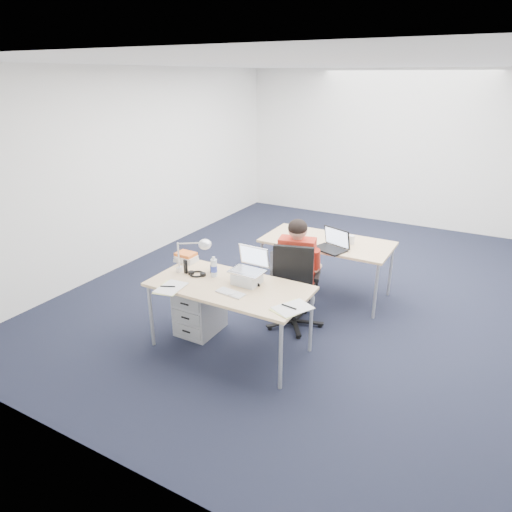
{
  "coord_description": "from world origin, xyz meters",
  "views": [
    {
      "loc": [
        1.84,
        -5.25,
        2.68
      ],
      "look_at": [
        -0.39,
        -1.24,
        0.85
      ],
      "focal_mm": 32.0,
      "sensor_mm": 36.0,
      "label": 1
    }
  ],
  "objects_px": {
    "silver_laptop": "(247,267)",
    "computer_mouse": "(231,294)",
    "drawer_pedestal_far": "(292,268)",
    "cordless_phone": "(186,267)",
    "desk_far": "(327,244)",
    "seated_person": "(299,270)",
    "wireless_keyboard": "(231,293)",
    "drawer_pedestal_near": "(200,308)",
    "dark_laptop": "(330,240)",
    "desk_near": "(229,289)",
    "can_koozie": "(213,268)",
    "book_stack": "(186,257)",
    "office_chair": "(294,303)",
    "water_bottle": "(214,267)",
    "desk_lamp": "(189,254)",
    "bear_figurine": "(214,264)",
    "headphones": "(197,274)",
    "far_cup": "(351,240)",
    "sunglasses": "(255,285)"
  },
  "relations": [
    {
      "from": "wireless_keyboard",
      "to": "far_cup",
      "type": "xyz_separation_m",
      "value": [
        0.58,
        1.9,
        0.05
      ]
    },
    {
      "from": "desk_lamp",
      "to": "desk_near",
      "type": "bearing_deg",
      "value": -5.42
    },
    {
      "from": "drawer_pedestal_far",
      "to": "dark_laptop",
      "type": "distance_m",
      "value": 0.88
    },
    {
      "from": "office_chair",
      "to": "water_bottle",
      "type": "relative_size",
      "value": 4.8
    },
    {
      "from": "desk_lamp",
      "to": "dark_laptop",
      "type": "relative_size",
      "value": 1.21
    },
    {
      "from": "silver_laptop",
      "to": "computer_mouse",
      "type": "bearing_deg",
      "value": -87.86
    },
    {
      "from": "headphones",
      "to": "far_cup",
      "type": "relative_size",
      "value": 1.87
    },
    {
      "from": "headphones",
      "to": "water_bottle",
      "type": "bearing_deg",
      "value": 8.51
    },
    {
      "from": "computer_mouse",
      "to": "bear_figurine",
      "type": "distance_m",
      "value": 0.64
    },
    {
      "from": "seated_person",
      "to": "water_bottle",
      "type": "bearing_deg",
      "value": -139.63
    },
    {
      "from": "wireless_keyboard",
      "to": "drawer_pedestal_far",
      "type": "bearing_deg",
      "value": 102.58
    },
    {
      "from": "wireless_keyboard",
      "to": "book_stack",
      "type": "distance_m",
      "value": 0.97
    },
    {
      "from": "silver_laptop",
      "to": "desk_near",
      "type": "bearing_deg",
      "value": -136.84
    },
    {
      "from": "seated_person",
      "to": "computer_mouse",
      "type": "height_order",
      "value": "seated_person"
    },
    {
      "from": "silver_laptop",
      "to": "desk_lamp",
      "type": "relative_size",
      "value": 0.8
    },
    {
      "from": "drawer_pedestal_far",
      "to": "cordless_phone",
      "type": "distance_m",
      "value": 1.79
    },
    {
      "from": "drawer_pedestal_far",
      "to": "water_bottle",
      "type": "xyz_separation_m",
      "value": [
        -0.18,
        -1.56,
        0.56
      ]
    },
    {
      "from": "book_stack",
      "to": "sunglasses",
      "type": "height_order",
      "value": "book_stack"
    },
    {
      "from": "water_bottle",
      "to": "bear_figurine",
      "type": "xyz_separation_m",
      "value": [
        -0.09,
        0.13,
        -0.04
      ]
    },
    {
      "from": "desk_near",
      "to": "computer_mouse",
      "type": "relative_size",
      "value": 19.05
    },
    {
      "from": "desk_near",
      "to": "headphones",
      "type": "relative_size",
      "value": 8.0
    },
    {
      "from": "headphones",
      "to": "book_stack",
      "type": "xyz_separation_m",
      "value": [
        -0.32,
        0.24,
        0.04
      ]
    },
    {
      "from": "drawer_pedestal_near",
      "to": "dark_laptop",
      "type": "distance_m",
      "value": 1.73
    },
    {
      "from": "office_chair",
      "to": "wireless_keyboard",
      "type": "bearing_deg",
      "value": -123.52
    },
    {
      "from": "desk_far",
      "to": "seated_person",
      "type": "xyz_separation_m",
      "value": [
        -0.04,
        -0.79,
        -0.06
      ]
    },
    {
      "from": "office_chair",
      "to": "cordless_phone",
      "type": "relative_size",
      "value": 7.01
    },
    {
      "from": "sunglasses",
      "to": "computer_mouse",
      "type": "bearing_deg",
      "value": -110.3
    },
    {
      "from": "book_stack",
      "to": "dark_laptop",
      "type": "relative_size",
      "value": 0.63
    },
    {
      "from": "desk_far",
      "to": "desk_lamp",
      "type": "distance_m",
      "value": 1.91
    },
    {
      "from": "office_chair",
      "to": "cordless_phone",
      "type": "xyz_separation_m",
      "value": [
        -0.94,
        -0.71,
        0.51
      ]
    },
    {
      "from": "drawer_pedestal_far",
      "to": "headphones",
      "type": "distance_m",
      "value": 1.72
    },
    {
      "from": "computer_mouse",
      "to": "can_koozie",
      "type": "xyz_separation_m",
      "value": [
        -0.45,
        0.36,
        0.04
      ]
    },
    {
      "from": "silver_laptop",
      "to": "book_stack",
      "type": "bearing_deg",
      "value": 171.08
    },
    {
      "from": "silver_laptop",
      "to": "far_cup",
      "type": "xyz_separation_m",
      "value": [
        0.55,
        1.62,
        -0.12
      ]
    },
    {
      "from": "wireless_keyboard",
      "to": "drawer_pedestal_near",
      "type": "bearing_deg",
      "value": 160.4
    },
    {
      "from": "can_koozie",
      "to": "headphones",
      "type": "bearing_deg",
      "value": -130.1
    },
    {
      "from": "drawer_pedestal_far",
      "to": "dark_laptop",
      "type": "bearing_deg",
      "value": -23.11
    },
    {
      "from": "headphones",
      "to": "water_bottle",
      "type": "height_order",
      "value": "water_bottle"
    },
    {
      "from": "office_chair",
      "to": "water_bottle",
      "type": "xyz_separation_m",
      "value": [
        -0.64,
        -0.63,
        0.54
      ]
    },
    {
      "from": "silver_laptop",
      "to": "seated_person",
      "type": "bearing_deg",
      "value": 76.48
    },
    {
      "from": "desk_near",
      "to": "dark_laptop",
      "type": "distance_m",
      "value": 1.51
    },
    {
      "from": "desk_near",
      "to": "dark_laptop",
      "type": "height_order",
      "value": "dark_laptop"
    },
    {
      "from": "office_chair",
      "to": "can_koozie",
      "type": "distance_m",
      "value": 1.02
    },
    {
      "from": "can_koozie",
      "to": "book_stack",
      "type": "bearing_deg",
      "value": 165.89
    },
    {
      "from": "office_chair",
      "to": "bear_figurine",
      "type": "height_order",
      "value": "office_chair"
    },
    {
      "from": "can_koozie",
      "to": "water_bottle",
      "type": "height_order",
      "value": "water_bottle"
    },
    {
      "from": "wireless_keyboard",
      "to": "desk_lamp",
      "type": "distance_m",
      "value": 0.68
    },
    {
      "from": "computer_mouse",
      "to": "can_koozie",
      "type": "relative_size",
      "value": 0.83
    },
    {
      "from": "desk_near",
      "to": "computer_mouse",
      "type": "xyz_separation_m",
      "value": [
        0.14,
        -0.18,
        0.06
      ]
    },
    {
      "from": "seated_person",
      "to": "bear_figurine",
      "type": "height_order",
      "value": "seated_person"
    }
  ]
}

